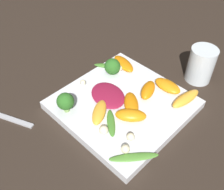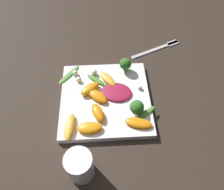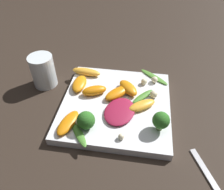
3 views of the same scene
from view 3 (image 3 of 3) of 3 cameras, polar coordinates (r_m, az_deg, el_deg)
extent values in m
plane|color=#2D231C|center=(0.53, 1.02, -3.38)|extent=(2.40, 2.40, 0.00)
cube|color=white|center=(0.52, 1.04, -2.64)|extent=(0.25, 0.25, 0.02)
cylinder|color=white|center=(0.60, -17.56, 6.01)|extent=(0.06, 0.06, 0.09)
ellipsoid|color=maroon|center=(0.49, 1.99, -4.26)|extent=(0.10, 0.09, 0.01)
ellipsoid|color=#FCAD33|center=(0.50, 7.82, -2.67)|extent=(0.06, 0.07, 0.02)
ellipsoid|color=orange|center=(0.56, -8.51, 2.94)|extent=(0.06, 0.03, 0.02)
ellipsoid|color=orange|center=(0.53, 1.72, 0.53)|extent=(0.07, 0.07, 0.02)
ellipsoid|color=orange|center=(0.47, -11.43, -7.09)|extent=(0.08, 0.05, 0.01)
ellipsoid|color=orange|center=(0.54, 4.23, 1.87)|extent=(0.07, 0.06, 0.02)
ellipsoid|color=#FCAD33|center=(0.60, -6.73, 6.03)|extent=(0.03, 0.08, 0.02)
ellipsoid|color=orange|center=(0.53, -4.66, 1.19)|extent=(0.05, 0.07, 0.02)
cylinder|color=#84AD5B|center=(0.47, 12.35, -7.94)|extent=(0.01, 0.01, 0.02)
sphere|color=#2D6B23|center=(0.45, 12.69, -6.46)|extent=(0.04, 0.04, 0.04)
cylinder|color=#84AD5B|center=(0.47, -6.68, -7.83)|extent=(0.01, 0.01, 0.01)
sphere|color=#2D6B23|center=(0.45, -6.83, -6.58)|extent=(0.04, 0.04, 0.04)
ellipsoid|color=#518E33|center=(0.60, 10.91, 4.69)|extent=(0.07, 0.08, 0.01)
ellipsoid|color=#47842D|center=(0.53, 8.05, -0.34)|extent=(0.06, 0.06, 0.01)
ellipsoid|color=#47842D|center=(0.46, -8.66, -10.03)|extent=(0.07, 0.06, 0.01)
sphere|color=beige|center=(0.47, -8.70, -6.89)|extent=(0.02, 0.02, 0.02)
sphere|color=beige|center=(0.53, 10.85, 0.21)|extent=(0.02, 0.02, 0.02)
sphere|color=beige|center=(0.58, 11.06, 3.96)|extent=(0.02, 0.02, 0.02)
sphere|color=beige|center=(0.44, 2.44, -10.80)|extent=(0.01, 0.01, 0.01)
sphere|color=beige|center=(0.57, 8.38, 3.50)|extent=(0.02, 0.02, 0.02)
camera|label=1|loc=(0.67, 40.50, 39.10)|focal=42.00mm
camera|label=2|loc=(0.56, -58.52, 44.53)|focal=35.00mm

